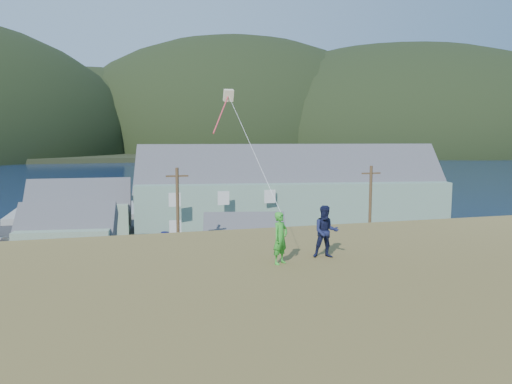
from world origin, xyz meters
TOP-DOWN VIEW (x-y plane):
  - ground at (0.00, 0.00)m, footprint 900.00×900.00m
  - grass_strip at (0.00, -2.00)m, footprint 110.00×8.00m
  - waterfront_lot at (0.00, 17.00)m, footprint 72.00×36.00m
  - wharf at (-6.00, 40.00)m, footprint 26.00×14.00m
  - far_shore at (0.00, 330.00)m, footprint 900.00×320.00m
  - far_hills at (35.59, 279.38)m, footprint 760.00×265.00m
  - lodge at (14.84, 20.88)m, footprint 36.42×15.27m
  - shed_palegreen_near at (-9.26, 13.79)m, footprint 9.31×6.46m
  - shed_white at (5.89, 7.00)m, footprint 7.89×6.05m
  - shed_palegreen_far at (-9.01, 25.77)m, footprint 11.75×7.06m
  - utility_poles at (-0.52, 1.50)m, footprint 31.83×0.24m
  - parked_cars at (-9.56, 20.69)m, footprint 23.30×13.75m
  - kite_flyer_green at (0.80, -18.76)m, footprint 0.76×0.71m
  - kite_flyer_navy at (2.60, -18.36)m, footprint 1.04×0.90m
  - kite_rig at (0.70, -11.01)m, footprint 0.86×4.27m

SIDE VIEW (x-z plane):
  - ground at x=0.00m, z-range 0.00..0.00m
  - grass_strip at x=0.00m, z-range 0.00..0.10m
  - waterfront_lot at x=0.00m, z-range 0.00..0.12m
  - wharf at x=-6.00m, z-range 0.00..0.90m
  - parked_cars at x=-9.56m, z-range 0.07..1.65m
  - far_shore at x=0.00m, z-range 0.00..2.00m
  - far_hills at x=35.59m, z-range -69.50..73.50m
  - shed_white at x=5.89m, z-range -0.63..4.99m
  - shed_palegreen_near at x=-9.26m, z-range -0.77..5.55m
  - shed_palegreen_far at x=-9.01m, z-range -0.92..6.81m
  - utility_poles at x=-0.52m, z-range 0.03..9.03m
  - lodge at x=14.84m, z-range -1.44..10.99m
  - kite_flyer_green at x=0.80m, z-range 7.20..8.95m
  - kite_flyer_navy at x=2.60m, z-range 7.20..9.04m
  - kite_rig at x=0.70m, z-range 8.53..17.73m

